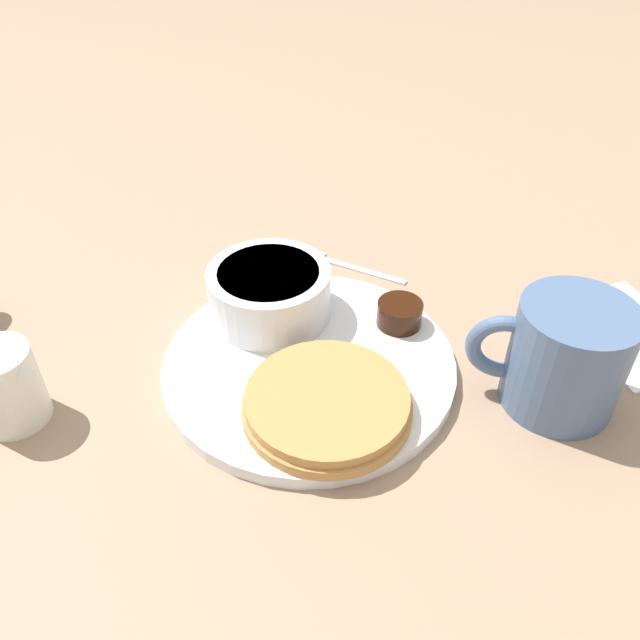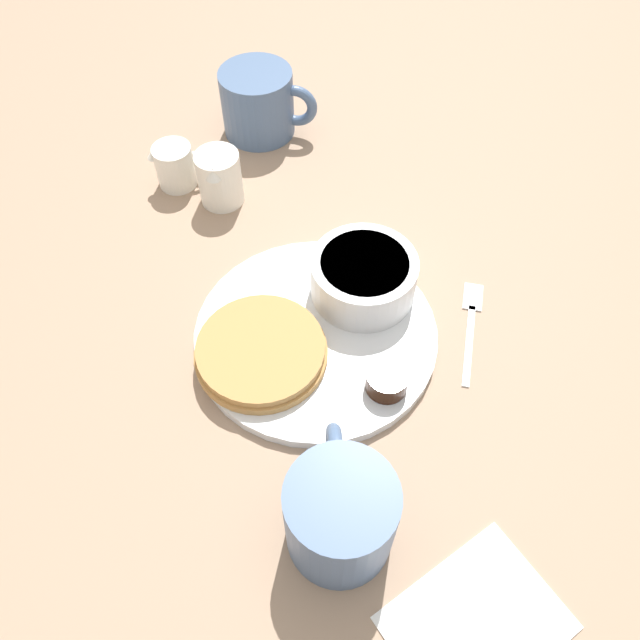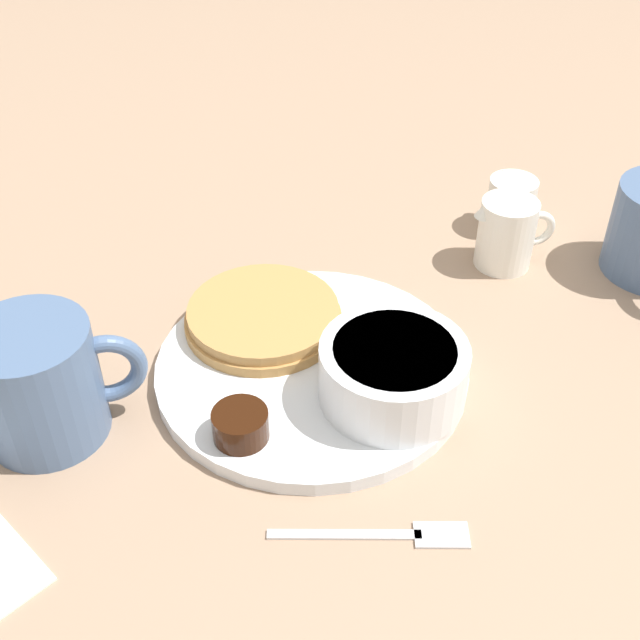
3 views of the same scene
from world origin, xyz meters
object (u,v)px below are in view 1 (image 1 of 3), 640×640
(coffee_mug, at_px, (563,357))
(bowl, at_px, (268,292))
(creamer_pitcher_near, at_px, (4,386))
(plate, at_px, (309,364))
(fork, at_px, (333,261))

(coffee_mug, bearing_deg, bowl, 37.39)
(creamer_pitcher_near, bearing_deg, bowl, -89.69)
(plate, height_order, fork, plate)
(coffee_mug, distance_m, fork, 0.26)
(fork, bearing_deg, coffee_mug, -169.24)
(bowl, relative_size, creamer_pitcher_near, 1.61)
(fork, bearing_deg, plate, 141.38)
(plate, bearing_deg, bowl, 1.30)
(bowl, relative_size, coffee_mug, 1.04)
(bowl, bearing_deg, fork, -61.25)
(creamer_pitcher_near, distance_m, fork, 0.33)
(bowl, distance_m, creamer_pitcher_near, 0.22)
(creamer_pitcher_near, bearing_deg, fork, -79.90)
(bowl, bearing_deg, plate, -178.70)
(coffee_mug, xyz_separation_m, fork, (0.26, 0.05, -0.04))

